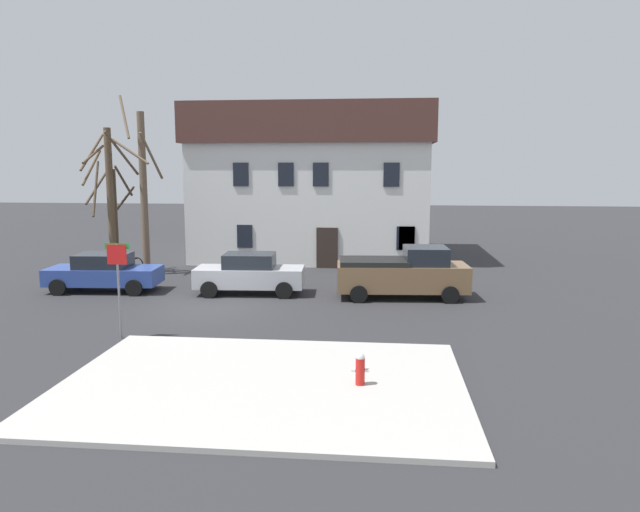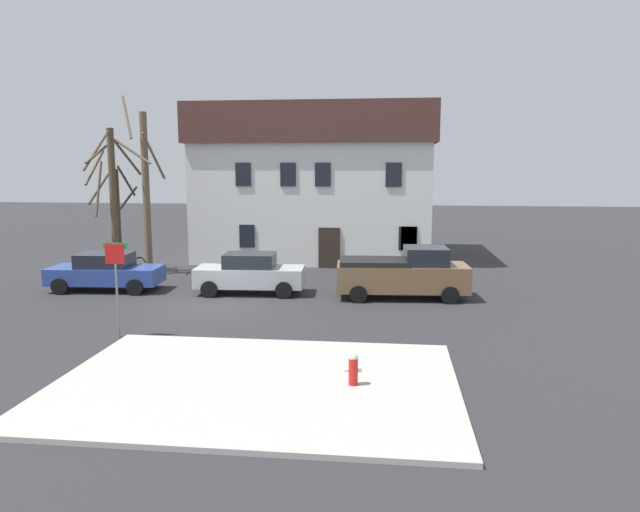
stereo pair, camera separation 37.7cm
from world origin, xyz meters
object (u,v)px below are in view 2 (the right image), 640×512
car_blue_sedan (106,272)px  pickup_truck_brown (403,273)px  street_sign_pole (116,272)px  tree_bare_near (116,215)px  tree_bare_far (145,189)px  car_silver_sedan (250,273)px  tree_bare_mid (112,196)px  fire_hydrant (353,369)px  building_main (317,182)px  bicycle_leaning (132,263)px

car_blue_sedan → pickup_truck_brown: pickup_truck_brown is taller
street_sign_pole → tree_bare_near: bearing=115.3°
tree_bare_far → car_blue_sedan: 5.08m
car_silver_sedan → pickup_truck_brown: 6.27m
tree_bare_mid → fire_hydrant: tree_bare_mid is taller
car_blue_sedan → fire_hydrant: bearing=-42.2°
tree_bare_near → pickup_truck_brown: (13.96, -4.30, -1.84)m
car_silver_sedan → street_sign_pole: bearing=-110.7°
pickup_truck_brown → street_sign_pole: size_ratio=1.79×
car_blue_sedan → building_main: bearing=55.1°
tree_bare_far → bicycle_leaning: 4.12m
building_main → tree_bare_far: (-7.38, -7.16, -0.20)m
tree_bare_mid → tree_bare_near: bearing=98.1°
car_silver_sedan → street_sign_pole: size_ratio=1.53×
building_main → street_sign_pole: 18.19m
tree_bare_near → car_silver_sedan: (7.69, -4.21, -1.99)m
street_sign_pole → bicycle_leaning: bearing=112.3°
building_main → fire_hydrant: building_main is taller
car_blue_sedan → fire_hydrant: size_ratio=6.16×
tree_bare_mid → pickup_truck_brown: size_ratio=1.33×
building_main → fire_hydrant: bearing=-80.7°
car_silver_sedan → tree_bare_mid: bearing=153.7°
building_main → fire_hydrant: size_ratio=17.22×
tree_bare_near → tree_bare_far: 2.24m
tree_bare_near → pickup_truck_brown: tree_bare_near is taller
car_blue_sedan → pickup_truck_brown: 12.48m
car_blue_sedan → bicycle_leaning: bearing=102.0°
pickup_truck_brown → street_sign_pole: bearing=-143.1°
tree_bare_mid → tree_bare_far: 1.73m
car_blue_sedan → bicycle_leaning: (-1.04, 4.88, -0.44)m
building_main → tree_bare_far: bearing=-135.9°
tree_bare_near → fire_hydrant: tree_bare_near is taller
building_main → tree_bare_far: size_ratio=1.55×
tree_bare_near → bicycle_leaning: 2.56m
building_main → fire_hydrant: (3.44, -21.07, -3.81)m
tree_bare_mid → car_silver_sedan: 9.02m
building_main → car_silver_sedan: 11.53m
tree_bare_far → fire_hydrant: bearing=-52.1°
car_blue_sedan → fire_hydrant: 14.99m
building_main → car_silver_sedan: size_ratio=2.93×
tree_bare_near → street_sign_pole: size_ratio=1.86×
building_main → pickup_truck_brown: bearing=-66.3°
building_main → bicycle_leaning: bearing=-144.9°
tree_bare_far → tree_bare_near: bearing=165.0°
building_main → street_sign_pole: (-3.99, -17.60, -2.28)m
building_main → tree_bare_mid: size_ratio=1.88×
building_main → car_blue_sedan: building_main is taller
building_main → street_sign_pole: size_ratio=4.49×
tree_bare_mid → tree_bare_far: size_ratio=0.82×
building_main → fire_hydrant: 21.69m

